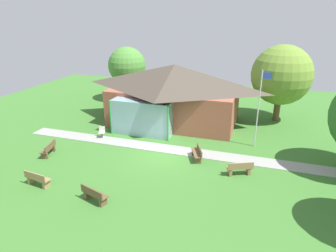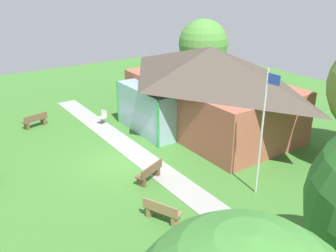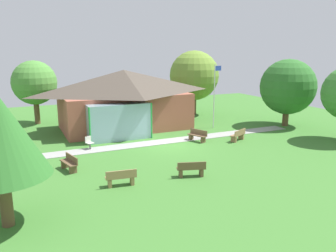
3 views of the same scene
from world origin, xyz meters
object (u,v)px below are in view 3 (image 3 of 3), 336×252
object	(u,v)px
pavilion	(124,98)
bench_front_center	(191,169)
tree_east_hedge	(288,87)
patio_chair_west	(89,143)
tree_behind_pavilion_right	(194,76)
flagpole	(215,93)
bench_mid_left	(70,163)
tree_behind_pavilion_left	(34,83)
bench_mid_right	(238,135)
bench_rear_near_path	(197,136)
bench_front_left	(121,178)

from	to	relation	value
pavilion	bench_front_center	size ratio (longest dim) A/B	7.16
bench_front_center	tree_east_hedge	xyz separation A→B (m)	(13.34, 7.35, 2.99)
patio_chair_west	tree_behind_pavilion_right	distance (m)	15.26
flagpole	tree_behind_pavilion_right	world-z (taller)	tree_behind_pavilion_right
bench_mid_left	flagpole	bearing A→B (deg)	-80.43
patio_chair_west	tree_behind_pavilion_left	xyz separation A→B (m)	(-2.53, 9.98, 3.24)
pavilion	bench_mid_right	world-z (taller)	pavilion
patio_chair_west	tree_behind_pavilion_left	world-z (taller)	tree_behind_pavilion_left
pavilion	tree_behind_pavilion_right	world-z (taller)	tree_behind_pavilion_right
pavilion	bench_rear_near_path	world-z (taller)	pavilion
tree_east_hedge	bench_mid_right	bearing A→B (deg)	-160.01
bench_front_center	tree_east_hedge	size ratio (longest dim) A/B	0.27
bench_front_left	patio_chair_west	world-z (taller)	patio_chair_west
flagpole	bench_mid_right	world-z (taller)	flagpole
bench_mid_right	bench_front_left	size ratio (longest dim) A/B	1.00
bench_front_center	pavilion	bearing A→B (deg)	106.19
bench_front_center	bench_rear_near_path	xyz separation A→B (m)	(3.80, 6.03, 0.00)
bench_rear_near_path	tree_behind_pavilion_left	size ratio (longest dim) A/B	0.28
patio_chair_west	tree_behind_pavilion_right	world-z (taller)	tree_behind_pavilion_right
bench_rear_near_path	tree_east_hedge	world-z (taller)	tree_east_hedge
bench_mid_left	bench_mid_right	bearing A→B (deg)	-98.24
bench_front_left	bench_rear_near_path	distance (m)	9.40
pavilion	bench_mid_left	bearing A→B (deg)	-124.53
pavilion	tree_east_hedge	world-z (taller)	tree_east_hedge
pavilion	patio_chair_west	size ratio (longest dim) A/B	13.00
tree_east_hedge	flagpole	bearing A→B (deg)	162.87
bench_mid_right	tree_east_hedge	distance (m)	7.83
bench_front_left	bench_front_center	bearing A→B (deg)	2.01
pavilion	bench_front_left	world-z (taller)	pavilion
patio_chair_west	tree_behind_pavilion_right	bearing A→B (deg)	-167.87
flagpole	bench_mid_left	xyz separation A→B (m)	(-12.81, -5.60, -2.56)
patio_chair_west	tree_behind_pavilion_left	distance (m)	10.79
pavilion	bench_front_center	xyz separation A→B (m)	(-0.28, -12.20, -2.14)
bench_rear_near_path	pavilion	bearing A→B (deg)	6.77
bench_rear_near_path	bench_front_center	bearing A→B (deg)	124.86
flagpole	patio_chair_west	world-z (taller)	flagpole
bench_rear_near_path	tree_behind_pavilion_left	world-z (taller)	tree_behind_pavilion_left
pavilion	tree_behind_pavilion_left	xyz separation A→B (m)	(-6.56, 5.05, 1.12)
bench_mid_left	tree_behind_pavilion_left	world-z (taller)	tree_behind_pavilion_left
pavilion	bench_rear_near_path	distance (m)	7.42
bench_front_left	bench_mid_left	bearing A→B (deg)	127.45
bench_rear_near_path	bench_mid_right	bearing A→B (deg)	-135.70
pavilion	flagpole	xyz separation A→B (m)	(6.92, -2.96, 0.42)
patio_chair_west	bench_front_left	bearing A→B (deg)	69.49
tree_behind_pavilion_right	bench_rear_near_path	bearing A→B (deg)	-117.42
tree_behind_pavilion_left	tree_behind_pavilion_right	distance (m)	15.06
bench_front_center	tree_east_hedge	distance (m)	15.52
tree_behind_pavilion_left	tree_behind_pavilion_right	bearing A→B (deg)	-7.04
pavilion	bench_mid_right	bearing A→B (deg)	-49.45
tree_east_hedge	tree_behind_pavilion_right	distance (m)	9.33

